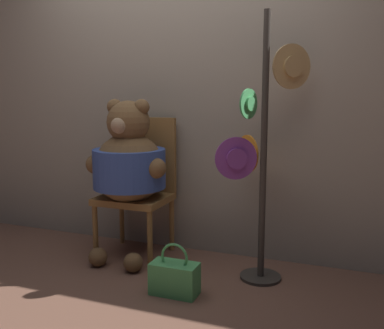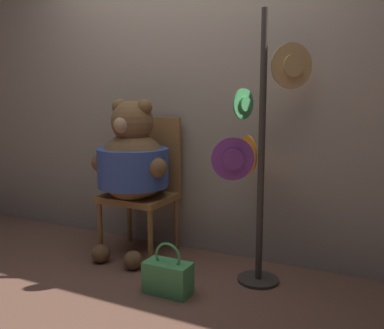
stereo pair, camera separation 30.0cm
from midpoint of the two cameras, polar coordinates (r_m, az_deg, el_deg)
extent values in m
plane|color=brown|center=(3.06, -9.35, -14.82)|extent=(14.00, 14.00, 0.00)
cube|color=gray|center=(3.43, -3.85, 8.26)|extent=(8.00, 0.10, 2.37)
cylinder|color=olive|center=(3.39, -15.28, -8.77)|extent=(0.04, 0.04, 0.42)
cylinder|color=olive|center=(3.15, -8.40, -9.93)|extent=(0.04, 0.04, 0.42)
cylinder|color=olive|center=(3.70, -11.67, -7.12)|extent=(0.04, 0.04, 0.42)
cylinder|color=olive|center=(3.48, -5.20, -8.00)|extent=(0.04, 0.04, 0.42)
cube|color=olive|center=(3.36, -10.28, -4.55)|extent=(0.52, 0.45, 0.05)
cube|color=olive|center=(3.48, -8.66, 1.35)|extent=(0.52, 0.04, 0.59)
sphere|color=brown|center=(3.25, -10.97, -0.53)|extent=(0.53, 0.53, 0.53)
cylinder|color=#334C99|center=(3.25, -10.97, -0.53)|extent=(0.54, 0.54, 0.29)
sphere|color=brown|center=(3.22, -11.16, 5.55)|extent=(0.32, 0.32, 0.32)
sphere|color=brown|center=(3.27, -12.89, 7.50)|extent=(0.12, 0.12, 0.12)
sphere|color=brown|center=(3.15, -9.49, 7.55)|extent=(0.12, 0.12, 0.12)
sphere|color=#997A5B|center=(3.10, -12.47, 5.09)|extent=(0.12, 0.12, 0.12)
sphere|color=brown|center=(3.34, -15.27, 0.01)|extent=(0.15, 0.15, 0.15)
sphere|color=brown|center=(3.07, -7.63, -0.52)|extent=(0.15, 0.15, 0.15)
sphere|color=brown|center=(3.31, -15.06, -11.87)|extent=(0.14, 0.14, 0.14)
sphere|color=brown|center=(3.15, -10.64, -12.77)|extent=(0.14, 0.14, 0.14)
cylinder|color=#332D28|center=(3.04, 6.24, -14.71)|extent=(0.28, 0.28, 0.02)
cylinder|color=#332D28|center=(2.81, 6.55, 1.88)|extent=(0.04, 0.04, 1.77)
cylinder|color=#3D9351|center=(2.62, 4.30, 8.07)|extent=(0.07, 0.18, 0.18)
cylinder|color=#3D9351|center=(2.62, 4.30, 8.07)|extent=(0.07, 0.10, 0.09)
cylinder|color=orange|center=(2.98, 4.58, 1.44)|extent=(0.19, 0.19, 0.26)
cylinder|color=orange|center=(2.98, 4.58, 1.44)|extent=(0.14, 0.14, 0.13)
cylinder|color=#7A388E|center=(2.77, 2.82, 0.80)|extent=(0.25, 0.15, 0.28)
cylinder|color=#7A388E|center=(2.77, 2.82, 0.80)|extent=(0.14, 0.12, 0.13)
cylinder|color=tan|center=(2.89, 10.23, 12.74)|extent=(0.22, 0.21, 0.29)
cylinder|color=tan|center=(2.89, 10.23, 12.74)|extent=(0.14, 0.14, 0.14)
cube|color=#479E56|center=(2.78, -5.54, -14.97)|extent=(0.30, 0.16, 0.20)
torus|color=#479E56|center=(2.73, -5.59, -12.25)|extent=(0.18, 0.02, 0.18)
camera|label=1|loc=(0.15, -92.86, -0.46)|focal=40.00mm
camera|label=2|loc=(0.15, 87.14, 0.46)|focal=40.00mm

